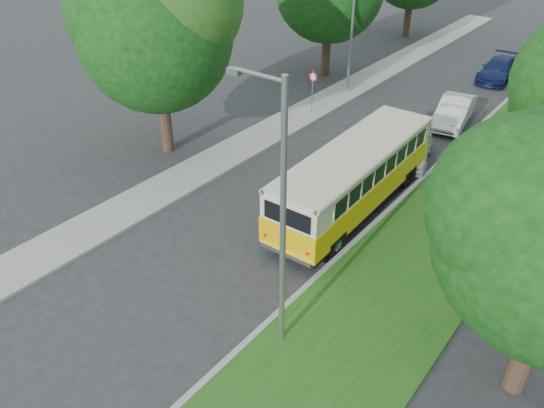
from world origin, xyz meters
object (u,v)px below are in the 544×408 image
Objects in this scene: car_grey at (528,63)px; car_silver at (414,149)px; lamppost_far at (351,24)px; vintage_bus at (354,179)px; car_blue at (498,69)px; lamppost_near at (280,216)px; car_white at (454,111)px.

car_silver is at bearing -80.24° from car_grey.
lamppost_far is at bearing -114.67° from car_grey.
vintage_bus is 2.52× the size of car_silver.
car_silver is 13.87m from car_blue.
car_blue is (-0.48, 19.17, -0.72)m from vintage_bus.
car_blue is (-2.42, 26.57, -3.70)m from lamppost_near.
lamppost_far is (-8.91, 18.50, -0.25)m from lamppost_near.
car_silver is (0.17, 5.31, -0.75)m from vintage_bus.
lamppost_far is 2.03× the size of car_silver.
lamppost_near is 29.20m from car_grey.
lamppost_far is 1.72× the size of car_white.
car_grey is (-1.21, 28.95, -3.67)m from lamppost_near.
lamppost_far is 13.42m from car_grey.
lamppost_far reaches higher than car_blue.
vintage_bus is at bearing -92.87° from car_blue.
lamppost_far is at bearing 120.74° from vintage_bus.
vintage_bus is 2.03× the size of car_blue.
vintage_bus is 19.19m from car_blue.
car_grey is (1.21, 2.37, 0.04)m from car_blue.
vintage_bus is at bearing -109.67° from car_silver.
vintage_bus is at bearing -99.14° from car_white.
lamppost_near is 2.16× the size of car_silver.
car_blue is at bearing -105.34° from car_grey.
car_silver is 5.27m from car_white.
vintage_bus reaches higher than car_white.
vintage_bus is 1.85× the size of car_grey.
lamppost_far reaches higher than car_silver.
lamppost_far is 7.76m from car_white.
car_white reaches higher than car_silver.
lamppost_far is at bearing 123.19° from car_silver.
car_blue is (-0.47, 8.59, -0.05)m from car_white.
car_white is at bearing 96.19° from lamppost_near.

